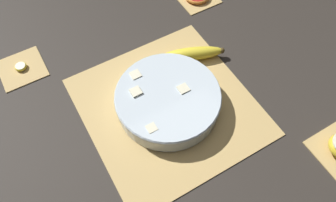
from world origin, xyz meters
The scene contains 6 objects.
ground_plane centered at (0.00, 0.00, 0.00)m, with size 6.00×6.00×0.00m, color #2D2823.
bamboo_mat_center centered at (0.00, 0.00, 0.00)m, with size 0.44×0.43×0.01m.
coaster_mat_far_right centered at (0.32, 0.30, 0.00)m, with size 0.12×0.12×0.01m.
fruit_salad_bowl centered at (0.00, 0.00, 0.04)m, with size 0.27×0.27×0.06m.
whole_banana centered at (0.10, -0.14, 0.03)m, with size 0.10×0.18×0.04m.
banana_coin_single centered at (0.32, 0.30, 0.01)m, with size 0.03×0.03×0.01m.
Camera 1 is at (-0.39, 0.23, 0.74)m, focal length 35.00 mm.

